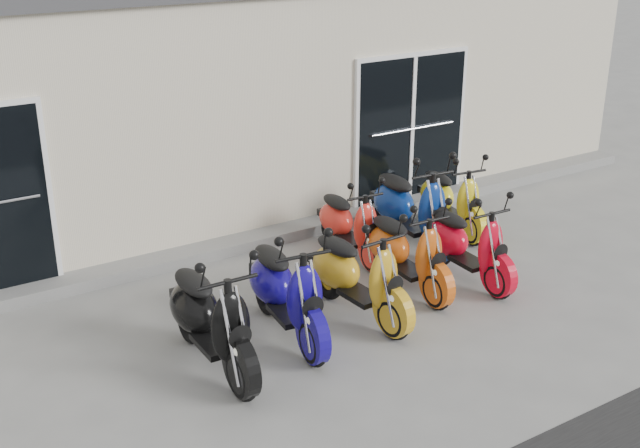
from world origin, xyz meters
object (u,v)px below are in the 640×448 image
(scooter_front_blue, at_px, (287,278))
(scooter_front_red, at_px, (468,234))
(scooter_front_black, at_px, (210,305))
(scooter_front_orange_a, at_px, (358,263))
(scooter_front_orange_b, at_px, (408,241))
(scooter_back_blue, at_px, (412,197))
(scooter_back_red, at_px, (350,215))
(scooter_back_yellow, at_px, (452,190))

(scooter_front_blue, height_order, scooter_front_red, scooter_front_blue)
(scooter_front_black, height_order, scooter_front_blue, scooter_front_black)
(scooter_front_orange_a, bearing_deg, scooter_front_orange_b, 12.18)
(scooter_front_black, bearing_deg, scooter_front_orange_b, 8.45)
(scooter_front_blue, xyz_separation_m, scooter_back_blue, (2.61, 1.19, 0.02))
(scooter_front_black, relative_size, scooter_front_blue, 1.01)
(scooter_back_blue, bearing_deg, scooter_front_blue, -150.31)
(scooter_front_red, xyz_separation_m, scooter_back_blue, (0.08, 1.17, 0.09))
(scooter_back_red, relative_size, scooter_back_blue, 0.83)
(scooter_back_red, bearing_deg, scooter_front_blue, -137.82)
(scooter_front_blue, relative_size, scooter_front_orange_a, 1.05)
(scooter_back_yellow, bearing_deg, scooter_front_black, -153.03)
(scooter_front_blue, xyz_separation_m, scooter_back_red, (1.73, 1.36, -0.10))
(scooter_front_red, bearing_deg, scooter_front_orange_a, -175.80)
(scooter_front_black, height_order, scooter_back_blue, scooter_back_blue)
(scooter_front_blue, bearing_deg, scooter_front_orange_b, 13.42)
(scooter_back_red, xyz_separation_m, scooter_back_yellow, (1.69, -0.03, 0.02))
(scooter_front_red, height_order, scooter_back_yellow, scooter_front_red)
(scooter_front_orange_a, bearing_deg, scooter_back_yellow, 24.87)
(scooter_back_blue, bearing_deg, scooter_front_red, -88.78)
(scooter_front_orange_b, relative_size, scooter_back_yellow, 1.03)
(scooter_front_red, relative_size, scooter_back_red, 1.05)
(scooter_front_black, bearing_deg, scooter_front_orange_a, 4.29)
(scooter_front_orange_a, height_order, scooter_back_blue, scooter_back_blue)
(scooter_back_red, height_order, scooter_back_yellow, scooter_back_yellow)
(scooter_front_orange_a, height_order, scooter_front_red, scooter_front_orange_a)
(scooter_front_orange_b, height_order, scooter_back_yellow, scooter_front_orange_b)
(scooter_front_orange_a, relative_size, scooter_back_red, 1.11)
(scooter_front_black, xyz_separation_m, scooter_back_yellow, (4.36, 1.47, -0.09))
(scooter_front_orange_b, distance_m, scooter_back_red, 1.15)
(scooter_front_red, relative_size, scooter_back_yellow, 1.02)
(scooter_front_orange_a, bearing_deg, scooter_front_blue, 174.10)
(scooter_front_blue, xyz_separation_m, scooter_front_orange_b, (1.76, 0.21, -0.06))
(scooter_front_orange_a, bearing_deg, scooter_front_red, -1.42)
(scooter_front_black, xyz_separation_m, scooter_front_orange_b, (2.69, 0.34, -0.07))
(scooter_front_black, distance_m, scooter_front_orange_b, 2.71)
(scooter_front_orange_a, height_order, scooter_back_red, scooter_front_orange_a)
(scooter_back_yellow, bearing_deg, scooter_front_red, -116.10)
(scooter_front_orange_b, bearing_deg, scooter_front_orange_a, -161.66)
(scooter_front_black, xyz_separation_m, scooter_back_blue, (3.54, 1.33, 0.02))
(scooter_front_blue, xyz_separation_m, scooter_back_yellow, (3.43, 1.33, -0.08))
(scooter_back_yellow, bearing_deg, scooter_front_orange_b, -137.68)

